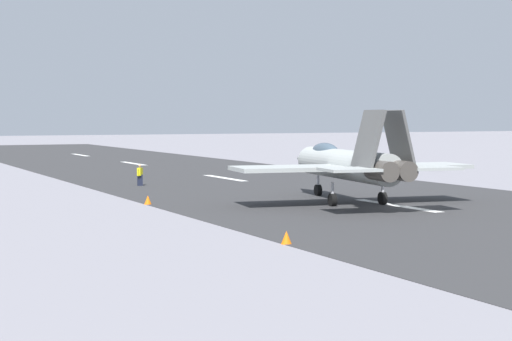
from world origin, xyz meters
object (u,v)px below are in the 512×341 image
at_px(crew_person, 140,175).
at_px(marker_cone_near, 286,237).
at_px(marker_cone_mid, 148,200).
at_px(fighter_jet, 346,163).

height_order(crew_person, marker_cone_near, crew_person).
bearing_deg(marker_cone_mid, crew_person, -16.28).
bearing_deg(marker_cone_near, marker_cone_mid, 0.00).
xyz_separation_m(crew_person, marker_cone_mid, (-13.18, 3.85, -0.55)).
relative_size(fighter_jet, marker_cone_near, 29.71).
bearing_deg(marker_cone_near, fighter_jet, -40.16).
bearing_deg(crew_person, fighter_jet, -157.41).
relative_size(marker_cone_near, marker_cone_mid, 1.00).
distance_m(fighter_jet, marker_cone_near, 17.37).
bearing_deg(crew_person, marker_cone_near, 172.84).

